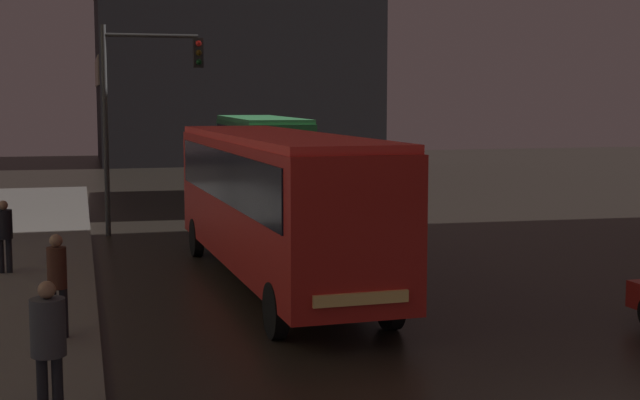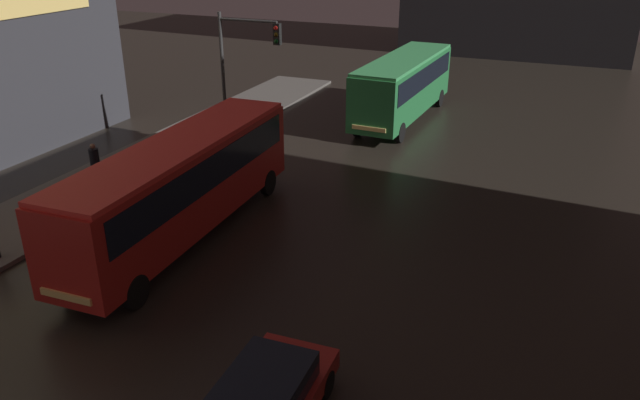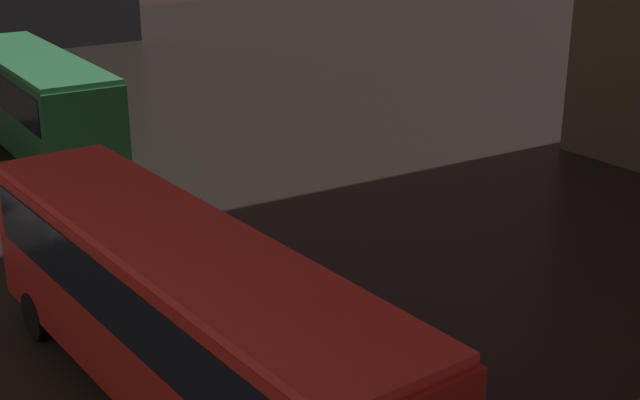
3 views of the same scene
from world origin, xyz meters
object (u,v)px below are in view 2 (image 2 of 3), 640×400
object	(u,v)px
bus_near	(182,179)
bus_far	(403,82)
pedestrian_near	(95,160)
traffic_light_main	(242,61)

from	to	relation	value
bus_near	bus_far	xyz separation A→B (m)	(2.96, 16.40, 0.01)
pedestrian_near	traffic_light_main	xyz separation A→B (m)	(3.53, 6.10, 3.13)
bus_far	traffic_light_main	size ratio (longest dim) A/B	1.62
bus_near	traffic_light_main	distance (m)	9.04
bus_near	pedestrian_near	distance (m)	6.42
bus_near	pedestrian_near	xyz separation A→B (m)	(-5.90, 2.35, -0.95)
bus_near	traffic_light_main	bearing A→B (deg)	-76.27
pedestrian_near	traffic_light_main	size ratio (longest dim) A/B	0.27
bus_near	pedestrian_near	bearing A→B (deg)	-23.59
bus_near	bus_far	size ratio (longest dim) A/B	1.12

